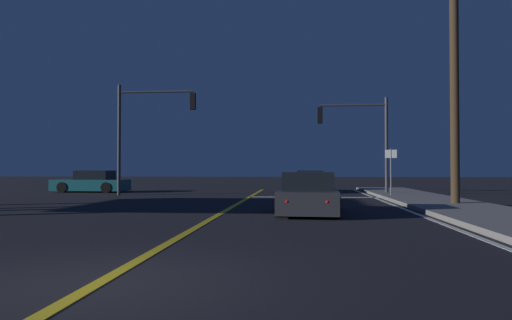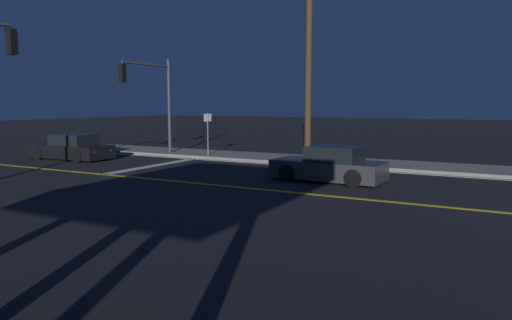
% 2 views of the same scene
% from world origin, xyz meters
% --- Properties ---
extents(ground_plane, '(160.00, 160.00, 0.00)m').
position_xyz_m(ground_plane, '(0.00, 0.00, 0.00)').
color(ground_plane, black).
extents(sidewalk_right, '(3.20, 35.81, 0.15)m').
position_xyz_m(sidewalk_right, '(8.10, 9.95, 0.07)').
color(sidewalk_right, gray).
rests_on(sidewalk_right, ground).
extents(lane_line_center, '(0.20, 33.82, 0.01)m').
position_xyz_m(lane_line_center, '(0.00, 9.95, 0.01)').
color(lane_line_center, gold).
rests_on(lane_line_center, ground).
extents(lane_line_edge_right, '(0.16, 33.82, 0.01)m').
position_xyz_m(lane_line_edge_right, '(6.25, 9.95, 0.01)').
color(lane_line_edge_right, silver).
rests_on(lane_line_edge_right, ground).
extents(stop_bar, '(6.50, 0.50, 0.01)m').
position_xyz_m(stop_bar, '(3.25, 18.39, 0.01)').
color(stop_bar, silver).
rests_on(stop_bar, ground).
extents(car_far_approaching_charcoal, '(2.06, 4.27, 1.34)m').
position_xyz_m(car_far_approaching_charcoal, '(2.82, 9.58, 0.58)').
color(car_far_approaching_charcoal, '#2D2D33').
rests_on(car_far_approaching_charcoal, ground).
extents(car_parked_curb_teal, '(4.59, 2.00, 1.34)m').
position_xyz_m(car_parked_curb_teal, '(-10.27, 22.46, 0.58)').
color(car_parked_curb_teal, '#195960').
rests_on(car_parked_curb_teal, ground).
extents(car_side_waiting_black, '(2.00, 4.62, 1.34)m').
position_xyz_m(car_side_waiting_black, '(3.14, 23.90, 0.58)').
color(car_side_waiting_black, black).
rests_on(car_side_waiting_black, ground).
extents(traffic_signal_near_right, '(3.85, 0.28, 5.37)m').
position_xyz_m(traffic_signal_near_right, '(5.88, 20.69, 3.59)').
color(traffic_signal_near_right, '#38383D').
rests_on(traffic_signal_near_right, ground).
extents(traffic_signal_far_left, '(4.33, 0.28, 6.04)m').
position_xyz_m(traffic_signal_far_left, '(-5.78, 19.29, 4.05)').
color(traffic_signal_far_left, '#38383D').
rests_on(traffic_signal_far_left, ground).
extents(utility_pole_right, '(1.86, 0.33, 10.69)m').
position_xyz_m(utility_pole_right, '(8.40, 12.72, 5.52)').
color(utility_pole_right, '#42301E').
rests_on(utility_pole_right, ground).
extents(street_sign_corner, '(0.56, 0.11, 2.43)m').
position_xyz_m(street_sign_corner, '(7.00, 17.89, 1.63)').
color(street_sign_corner, slate).
rests_on(street_sign_corner, ground).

